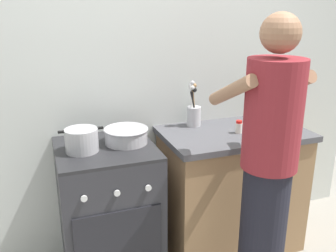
{
  "coord_description": "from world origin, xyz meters",
  "views": [
    {
      "loc": [
        -0.7,
        -1.97,
        1.72
      ],
      "look_at": [
        0.05,
        0.12,
        1.0
      ],
      "focal_mm": 39.36,
      "sensor_mm": 36.0,
      "label": 1
    }
  ],
  "objects_px": {
    "stove_range": "(109,211)",
    "spice_bottle": "(239,127)",
    "pot": "(82,140)",
    "utensil_crock": "(194,112)",
    "mixing_bowl": "(126,135)",
    "oil_bottle": "(263,114)",
    "person": "(267,173)"
  },
  "relations": [
    {
      "from": "stove_range",
      "to": "spice_bottle",
      "type": "height_order",
      "value": "spice_bottle"
    },
    {
      "from": "pot",
      "to": "stove_range",
      "type": "bearing_deg",
      "value": 9.38
    },
    {
      "from": "pot",
      "to": "utensil_crock",
      "type": "relative_size",
      "value": 0.79
    },
    {
      "from": "pot",
      "to": "mixing_bowl",
      "type": "bearing_deg",
      "value": 10.16
    },
    {
      "from": "spice_bottle",
      "to": "oil_bottle",
      "type": "xyz_separation_m",
      "value": [
        0.23,
        0.06,
        0.05
      ]
    },
    {
      "from": "person",
      "to": "oil_bottle",
      "type": "bearing_deg",
      "value": 59.02
    },
    {
      "from": "oil_bottle",
      "to": "utensil_crock",
      "type": "bearing_deg",
      "value": 156.51
    },
    {
      "from": "utensil_crock",
      "to": "mixing_bowl",
      "type": "bearing_deg",
      "value": -161.33
    },
    {
      "from": "pot",
      "to": "utensil_crock",
      "type": "xyz_separation_m",
      "value": [
        0.82,
        0.23,
        0.03
      ]
    },
    {
      "from": "stove_range",
      "to": "mixing_bowl",
      "type": "relative_size",
      "value": 3.2
    },
    {
      "from": "utensil_crock",
      "to": "oil_bottle",
      "type": "relative_size",
      "value": 1.43
    },
    {
      "from": "stove_range",
      "to": "person",
      "type": "relative_size",
      "value": 0.53
    },
    {
      "from": "mixing_bowl",
      "to": "oil_bottle",
      "type": "distance_m",
      "value": 0.99
    },
    {
      "from": "stove_range",
      "to": "mixing_bowl",
      "type": "distance_m",
      "value": 0.52
    },
    {
      "from": "utensil_crock",
      "to": "oil_bottle",
      "type": "bearing_deg",
      "value": -23.49
    },
    {
      "from": "utensil_crock",
      "to": "person",
      "type": "xyz_separation_m",
      "value": [
        0.09,
        -0.79,
        -0.14
      ]
    },
    {
      "from": "utensil_crock",
      "to": "oil_bottle",
      "type": "height_order",
      "value": "utensil_crock"
    },
    {
      "from": "pot",
      "to": "mixing_bowl",
      "type": "xyz_separation_m",
      "value": [
        0.28,
        0.05,
        -0.02
      ]
    },
    {
      "from": "stove_range",
      "to": "mixing_bowl",
      "type": "bearing_deg",
      "value": 10.93
    },
    {
      "from": "mixing_bowl",
      "to": "spice_bottle",
      "type": "distance_m",
      "value": 0.77
    },
    {
      "from": "utensil_crock",
      "to": "spice_bottle",
      "type": "bearing_deg",
      "value": -48.46
    },
    {
      "from": "stove_range",
      "to": "person",
      "type": "distance_m",
      "value": 1.05
    },
    {
      "from": "spice_bottle",
      "to": "pot",
      "type": "bearing_deg",
      "value": 178.84
    },
    {
      "from": "stove_range",
      "to": "person",
      "type": "bearing_deg",
      "value": -37.15
    },
    {
      "from": "utensil_crock",
      "to": "person",
      "type": "relative_size",
      "value": 0.2
    },
    {
      "from": "pot",
      "to": "oil_bottle",
      "type": "height_order",
      "value": "oil_bottle"
    },
    {
      "from": "stove_range",
      "to": "person",
      "type": "height_order",
      "value": "person"
    },
    {
      "from": "person",
      "to": "mixing_bowl",
      "type": "bearing_deg",
      "value": 135.92
    },
    {
      "from": "oil_bottle",
      "to": "person",
      "type": "height_order",
      "value": "person"
    },
    {
      "from": "spice_bottle",
      "to": "person",
      "type": "xyz_separation_m",
      "value": [
        -0.13,
        -0.54,
        -0.08
      ]
    },
    {
      "from": "spice_bottle",
      "to": "person",
      "type": "relative_size",
      "value": 0.05
    },
    {
      "from": "stove_range",
      "to": "oil_bottle",
      "type": "distance_m",
      "value": 1.26
    }
  ]
}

